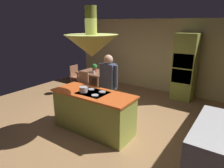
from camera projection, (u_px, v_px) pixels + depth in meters
name	position (u px, v px, depth m)	size (l,w,h in m)	color
ground	(99.00, 127.00, 4.82)	(8.16, 8.16, 0.00)	#AD7F51
wall_back	(157.00, 56.00, 7.16)	(6.80, 0.10, 2.55)	beige
kitchen_island	(94.00, 112.00, 4.52)	(1.92, 0.77, 0.96)	#939E42
oven_tower	(185.00, 67.00, 6.32)	(0.66, 0.62, 2.11)	#939E42
dining_table	(94.00, 75.00, 7.04)	(1.02, 0.83, 0.76)	#976247
person_at_island	(108.00, 84.00, 4.92)	(0.53, 0.23, 1.69)	tan
range_hood	(92.00, 44.00, 4.07)	(1.10, 1.10, 1.00)	#939E42
pendant_light_over_table	(93.00, 40.00, 6.68)	(0.32, 0.32, 0.82)	beige
chair_facing_island	(82.00, 83.00, 6.58)	(0.40, 0.40, 0.87)	#976247
chair_by_back_wall	(105.00, 75.00, 7.59)	(0.40, 0.40, 0.87)	#976247
chair_at_corner	(76.00, 75.00, 7.57)	(0.40, 0.40, 0.87)	#976247
potted_plant_on_table	(94.00, 67.00, 6.89)	(0.20, 0.20, 0.30)	#99382D
cup_on_table	(94.00, 72.00, 6.74)	(0.07, 0.07, 0.09)	white
cooking_pot_on_cooktop	(83.00, 89.00, 4.35)	(0.18, 0.18, 0.12)	#B2B2B7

